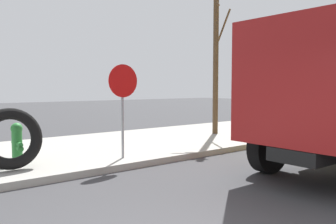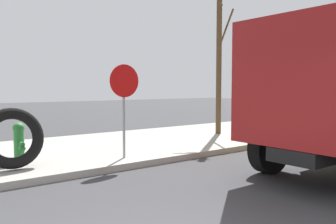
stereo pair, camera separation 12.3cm
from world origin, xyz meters
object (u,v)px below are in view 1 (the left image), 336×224
object	(u,v)px
fire_hydrant	(17,142)
stop_sign	(123,93)
loose_tire	(11,139)
bare_tree	(216,50)

from	to	relation	value
fire_hydrant	stop_sign	size ratio (longest dim) A/B	0.41
fire_hydrant	loose_tire	size ratio (longest dim) A/B	0.71
bare_tree	loose_tire	bearing A→B (deg)	-169.84
fire_hydrant	bare_tree	distance (m)	7.43
stop_sign	fire_hydrant	bearing A→B (deg)	155.79
stop_sign	bare_tree	xyz separation A→B (m)	(4.86, 1.70, 1.45)
loose_tire	bare_tree	world-z (taller)	bare_tree
stop_sign	loose_tire	bearing A→B (deg)	170.39
loose_tire	stop_sign	size ratio (longest dim) A/B	0.57
fire_hydrant	bare_tree	xyz separation A→B (m)	(6.96, 0.75, 2.49)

